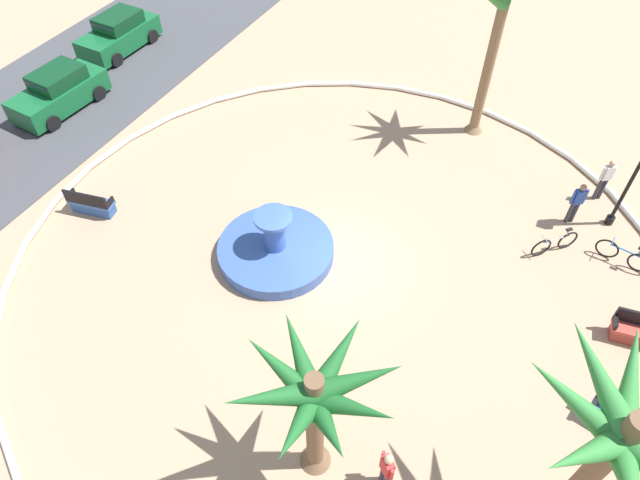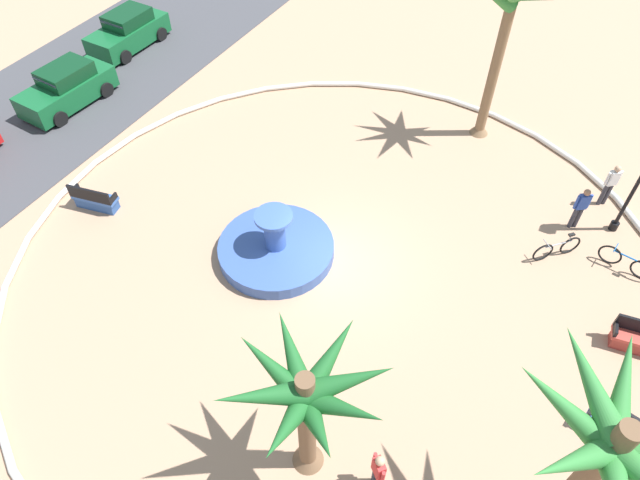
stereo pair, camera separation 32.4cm
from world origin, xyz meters
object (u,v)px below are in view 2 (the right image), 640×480
(bicycle_by_lamppost, at_px, (557,248))
(parked_car_third, at_px, (128,31))
(palm_tree_by_curb, at_px, (511,9))
(bench_southeast, at_px, (618,432))
(fountain, at_px, (276,248))
(parked_car_second, at_px, (67,88))
(bicycle_red_frame, at_px, (626,262))
(person_cyclist_helmet, at_px, (581,206))
(person_cyclist_photo, at_px, (611,183))
(person_pedestrian_stroll, at_px, (378,471))
(palm_tree_mid_plaza, at_px, (612,451))
(bench_east, at_px, (95,200))
(palm_tree_near_fountain, at_px, (307,398))

(bicycle_by_lamppost, xyz_separation_m, parked_car_third, (3.88, 20.95, 0.40))
(parked_car_third, bearing_deg, bicycle_by_lamppost, -100.50)
(palm_tree_by_curb, xyz_separation_m, bench_southeast, (-10.55, -6.78, -4.76))
(fountain, xyz_separation_m, parked_car_second, (3.13, 12.03, 0.50))
(bicycle_red_frame, bearing_deg, person_cyclist_helmet, 56.40)
(person_cyclist_photo, height_order, person_pedestrian_stroll, person_cyclist_photo)
(bicycle_by_lamppost, relative_size, person_cyclist_helmet, 0.77)
(palm_tree_mid_plaza, distance_m, bench_east, 16.84)
(bench_east, bearing_deg, fountain, -80.45)
(palm_tree_by_curb, distance_m, bench_east, 15.52)
(parked_car_second, bearing_deg, bicycle_red_frame, -86.14)
(person_cyclist_photo, bearing_deg, bench_east, 118.89)
(person_pedestrian_stroll, bearing_deg, palm_tree_by_curb, 7.90)
(palm_tree_by_curb, bearing_deg, person_cyclist_helmet, -129.02)
(person_cyclist_helmet, xyz_separation_m, person_pedestrian_stroll, (-10.90, 2.34, -0.04))
(parked_car_second, bearing_deg, bench_southeast, -100.87)
(palm_tree_near_fountain, relative_size, person_pedestrian_stroll, 2.69)
(person_cyclist_photo, bearing_deg, palm_tree_mid_plaza, -176.83)
(palm_tree_near_fountain, height_order, bicycle_red_frame, palm_tree_near_fountain)
(palm_tree_near_fountain, xyz_separation_m, parked_car_second, (8.45, 16.19, -2.49))
(palm_tree_by_curb, bearing_deg, palm_tree_mid_plaza, -157.18)
(person_cyclist_helmet, relative_size, parked_car_third, 0.41)
(palm_tree_by_curb, xyz_separation_m, person_pedestrian_stroll, (-14.42, -2.00, -4.22))
(bench_southeast, xyz_separation_m, person_pedestrian_stroll, (-3.87, 4.78, 0.54))
(fountain, relative_size, palm_tree_mid_plaza, 0.69)
(bench_east, relative_size, parked_car_second, 0.41)
(bench_east, relative_size, person_pedestrian_stroll, 1.05)
(bench_southeast, height_order, person_cyclist_helmet, person_cyclist_helmet)
(palm_tree_near_fountain, distance_m, bicycle_by_lamppost, 10.60)
(palm_tree_near_fountain, relative_size, parked_car_second, 1.04)
(fountain, relative_size, parked_car_third, 0.92)
(bicycle_red_frame, bearing_deg, parked_car_second, 93.86)
(palm_tree_by_curb, relative_size, bench_east, 3.83)
(bench_southeast, xyz_separation_m, parked_car_second, (4.35, 22.64, 0.43))
(palm_tree_mid_plaza, distance_m, bench_southeast, 4.98)
(fountain, distance_m, parked_car_third, 15.31)
(bench_southeast, bearing_deg, bicycle_red_frame, 6.30)
(bench_east, bearing_deg, parked_car_third, 34.96)
(person_pedestrian_stroll, bearing_deg, person_cyclist_helmet, -12.13)
(bicycle_by_lamppost, bearing_deg, fountain, 117.61)
(bicycle_red_frame, relative_size, parked_car_third, 0.42)
(bench_east, distance_m, bench_southeast, 17.23)
(palm_tree_near_fountain, relative_size, person_cyclist_photo, 2.52)
(bench_east, xyz_separation_m, person_cyclist_photo, (8.54, -15.47, 0.61))
(bicycle_red_frame, xyz_separation_m, parked_car_second, (-1.48, 22.00, 0.40))
(person_cyclist_helmet, xyz_separation_m, parked_car_second, (-2.68, 20.20, -0.15))
(fountain, distance_m, person_cyclist_helmet, 10.04)
(palm_tree_near_fountain, bearing_deg, person_cyclist_helmet, -19.85)
(parked_car_second, bearing_deg, palm_tree_near_fountain, -117.57)
(parked_car_second, bearing_deg, person_cyclist_photo, -78.37)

